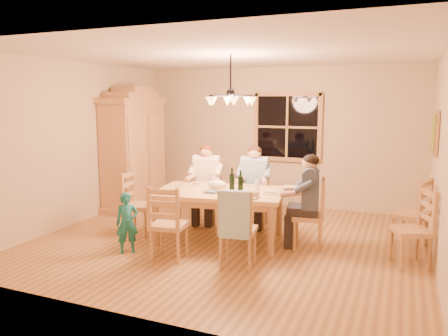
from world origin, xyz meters
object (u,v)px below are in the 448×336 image
at_px(adult_plaid_man, 254,176).
at_px(chair_spare_front, 410,242).
at_px(chair_spare_back, 410,225).
at_px(chair_near_right, 238,242).
at_px(chair_near_left, 169,236).
at_px(wine_bottle_a, 232,179).
at_px(adult_woman, 206,174).
at_px(adult_slate_man, 309,189).
at_px(child, 127,223).
at_px(chair_far_right, 254,208).
at_px(dining_table, 220,197).
at_px(chair_end_left, 140,215).
at_px(armoire, 134,154).
at_px(chair_end_right, 308,227).
at_px(wine_bottle_b, 241,182).
at_px(chandelier, 231,99).
at_px(chair_far_left, 206,205).

distance_m(adult_plaid_man, chair_spare_front, 2.59).
bearing_deg(chair_spare_back, chair_near_right, 151.22).
bearing_deg(chair_near_left, wine_bottle_a, 56.29).
bearing_deg(chair_spare_front, chair_near_right, 89.61).
xyz_separation_m(adult_woman, chair_spare_back, (3.18, 0.04, -0.54)).
bearing_deg(adult_woman, adult_slate_man, 153.43).
bearing_deg(child, chair_far_right, 17.09).
bearing_deg(child, dining_table, 4.31).
distance_m(child, chair_spare_front, 3.68).
distance_m(chair_near_left, wine_bottle_a, 1.29).
bearing_deg(chair_end_left, chair_near_left, 43.26).
relative_size(chair_near_left, chair_spare_front, 1.00).
bearing_deg(armoire, chair_near_right, -34.57).
height_order(chair_end_right, wine_bottle_b, wine_bottle_b).
bearing_deg(chair_near_left, child, 173.81).
height_order(chandelier, chair_end_right, chandelier).
distance_m(chair_near_right, chair_end_right, 1.20).
bearing_deg(chandelier, dining_table, -158.01).
bearing_deg(chair_spare_back, chair_far_right, 110.17).
distance_m(chair_far_left, chair_end_left, 1.20).
distance_m(chair_near_left, chair_spare_front, 3.07).
height_order(chair_near_left, adult_plaid_man, adult_plaid_man).
bearing_deg(wine_bottle_a, child, -136.67).
height_order(chandelier, chair_far_left, chandelier).
bearing_deg(chair_end_right, chandelier, 88.21).
distance_m(armoire, adult_woman, 1.75).
height_order(dining_table, wine_bottle_a, wine_bottle_a).
height_order(wine_bottle_a, chair_spare_back, wine_bottle_a).
bearing_deg(armoire, chair_near_left, -47.25).
bearing_deg(dining_table, chair_near_left, -109.25).
relative_size(chair_far_right, child, 1.18).
distance_m(chair_far_left, chair_near_right, 1.97).
bearing_deg(chair_end_left, child, 13.18).
height_order(adult_plaid_man, adult_slate_man, same).
relative_size(chair_end_right, adult_woman, 1.13).
bearing_deg(chair_end_right, dining_table, 90.00).
bearing_deg(chair_far_left, armoire, -21.65).
bearing_deg(child, chair_spare_back, -13.89).
bearing_deg(chandelier, wine_bottle_a, 71.85).
distance_m(wine_bottle_a, child, 1.61).
bearing_deg(chair_near_right, wine_bottle_b, 99.65).
relative_size(chair_end_left, child, 1.18).
relative_size(chandelier, chair_near_right, 0.78).
relative_size(chair_near_left, chair_end_left, 1.00).
xyz_separation_m(chair_far_left, wine_bottle_b, (0.93, -0.86, 0.62)).
xyz_separation_m(chair_near_left, chair_near_right, (0.91, 0.14, 0.00)).
distance_m(chandelier, chair_near_left, 2.08).
relative_size(adult_slate_man, child, 1.05).
bearing_deg(chair_far_left, chair_spare_front, 157.55).
distance_m(chair_far_left, chair_spare_front, 3.27).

